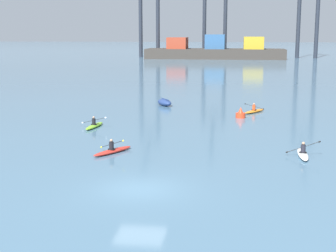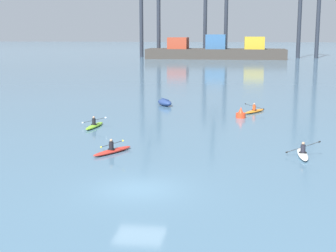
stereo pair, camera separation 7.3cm
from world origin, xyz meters
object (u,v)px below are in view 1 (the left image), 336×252
Objects in this scene: channel_buoy at (241,114)px; kayak_white at (303,154)px; gantry_crane_west_mid at (215,7)px; capsized_dinghy at (164,102)px; kayak_red at (112,150)px; kayak_orange at (254,111)px; kayak_lime at (94,125)px; container_barge at (215,51)px.

kayak_white is at bearing -74.67° from channel_buoy.
gantry_crane_west_mid is 11.65× the size of capsized_dinghy.
kayak_red is (-0.20, -133.27, -15.56)m from gantry_crane_west_mid.
kayak_white reaches higher than kayak_orange.
kayak_white is (3.87, -14.11, -0.19)m from channel_buoy.
capsized_dinghy is at bearing 119.79° from kayak_white.
kayak_orange is 0.98× the size of kayak_red.
kayak_lime is (-3.95, -13.18, -0.18)m from capsized_dinghy.
gantry_crane_west_mid is (-0.86, 11.87, 13.35)m from container_barge.
capsized_dinghy is at bearing 160.13° from kayak_orange.
kayak_red is 12.21m from kayak_white.
channel_buoy is at bearing 28.19° from kayak_lime.
gantry_crane_west_mid is at bearing 88.21° from kayak_lime.
kayak_orange is 20.68m from kayak_red.
gantry_crane_west_mid reaches higher than kayak_white.
kayak_orange is 0.93× the size of kayak_white.
container_barge is 1.28× the size of gantry_crane_west_mid.
kayak_lime is 16.56m from kayak_orange.
gantry_crane_west_mid reaches higher than kayak_orange.
kayak_red is (-0.24, -21.69, -0.18)m from capsized_dinghy.
capsized_dinghy is 2.78× the size of channel_buoy.
container_barge reaches higher than kayak_white.
gantry_crane_west_mid is at bearing 95.17° from kayak_white.
kayak_white is at bearing -84.73° from container_barge.
kayak_white reaches higher than channel_buoy.
container_barge is 99.74m from capsized_dinghy.
channel_buoy is at bearing -86.08° from gantry_crane_west_mid.
capsized_dinghy is 24.02m from kayak_white.
kayak_red is (3.70, -8.51, 0.00)m from kayak_lime.
kayak_white is (15.88, -7.67, 0.00)m from kayak_lime.
container_barge reaches higher than capsized_dinghy.
kayak_white is at bearing -81.80° from kayak_orange.
kayak_lime is at bearing -92.42° from container_barge.
capsized_dinghy is 0.88× the size of kayak_orange.
gantry_crane_west_mid reaches higher than capsized_dinghy.
capsized_dinghy is 10.02m from kayak_orange.
kayak_red reaches higher than capsized_dinghy.
kayak_white is at bearing -84.83° from gantry_crane_west_mid.
capsized_dinghy is at bearing -89.98° from gantry_crane_west_mid.
kayak_lime is at bearing -143.82° from kayak_orange.
kayak_lime is 1.08× the size of kayak_orange.
kayak_orange is at bearing -85.30° from gantry_crane_west_mid.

